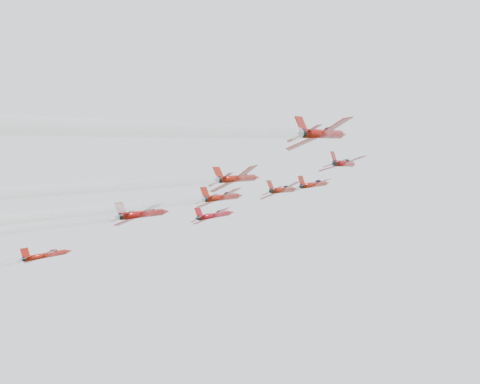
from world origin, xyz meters
The scene contains 7 objects.
jet_lead centered at (3.58, 24.75, 164.87)m, with size 9.91×12.65×8.19m.
jet_row2_left centered at (-14.94, 13.18, 157.90)m, with size 9.94×12.69×8.21m.
jet_row2_center centered at (1.24, 15.43, 159.25)m, with size 9.83×12.55×8.12m.
jet_row2_right centered at (16.93, 12.87, 157.72)m, with size 9.99×12.74×8.25m.
jet_center centered at (-0.21, -43.50, 123.73)m, with size 9.74×91.29×55.63m.
jet_rear_right centered at (10.64, -52.09, 118.56)m, with size 9.41×88.15×53.71m.
jet_rear_farright centered at (28.95, -62.21, 112.47)m, with size 10.60×99.30×60.50m.
Camera 1 is at (61.94, -82.38, 81.34)m, focal length 50.00 mm.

